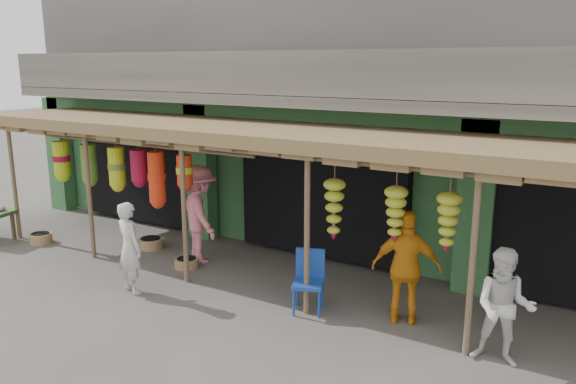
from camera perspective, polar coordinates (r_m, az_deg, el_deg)
The scene contains 11 objects.
ground at distance 9.78m, azimuth -2.71°, elevation -10.42°, with size 80.00×80.00×0.00m, color #514C47.
building at distance 13.29m, azimuth 9.21°, elevation 10.61°, with size 16.40×6.80×7.00m.
awning at distance 9.81m, azimuth -1.00°, elevation 5.32°, with size 14.00×2.70×2.79m.
blue_chair at distance 9.05m, azimuth 2.16°, elevation -8.63°, with size 0.61×0.62×0.99m.
basket_left at distance 12.43m, azimuth -13.76°, elevation -5.08°, with size 0.52×0.52×0.22m, color olive.
basket_mid at distance 11.16m, azimuth -10.26°, elevation -7.09°, with size 0.46×0.46×0.18m, color #A17948.
basket_right at distance 13.56m, azimuth -23.81°, elevation -4.31°, with size 0.47×0.47×0.21m, color tan.
person_front at distance 10.00m, azimuth -15.79°, elevation -5.47°, with size 0.59×0.38×1.61m, color beige.
person_right at distance 7.92m, azimuth 21.12°, elevation -10.88°, with size 0.77×0.60×1.59m, color silver.
person_vendor at distance 8.66m, azimuth 11.95°, elevation -7.55°, with size 1.04×0.43×1.77m, color orange.
person_shopper at distance 11.19m, azimuth -8.94°, elevation -2.25°, with size 1.26×0.72×1.95m, color #DF7683.
Camera 1 is at (5.08, -7.40, 3.88)m, focal length 35.00 mm.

